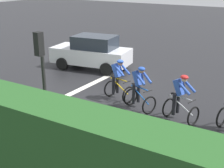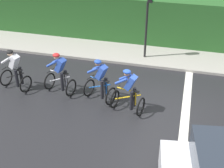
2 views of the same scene
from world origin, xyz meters
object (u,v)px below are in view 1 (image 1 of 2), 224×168
Objects in this scene: cyclist_mid at (139,89)px; traffic_light_near_crossing at (42,73)px; car_white at (92,52)px; cyclist_second at (180,99)px; cyclist_fourth at (118,80)px.

traffic_light_near_crossing is at bearing -16.69° from cyclist_mid.
traffic_light_near_crossing is at bearing 25.60° from car_white.
car_white is 1.29× the size of traffic_light_near_crossing.
cyclist_mid is at bearing -94.86° from cyclist_second.
traffic_light_near_crossing is (7.28, 3.49, 1.35)m from car_white.
car_white reaches higher than cyclist_second.
cyclist_second is at bearing 142.65° from traffic_light_near_crossing.
cyclist_second is at bearing 85.14° from cyclist_mid.
car_white is (-3.68, -6.24, 0.08)m from cyclist_second.
traffic_light_near_crossing reaches higher than cyclist_mid.
cyclist_mid is 0.39× the size of car_white.
cyclist_fourth is (-0.44, -1.15, 0.00)m from cyclist_mid.
cyclist_mid is (-0.14, -1.63, 0.00)m from cyclist_second.
cyclist_fourth is 4.64m from car_white.
cyclist_second is 4.75m from traffic_light_near_crossing.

